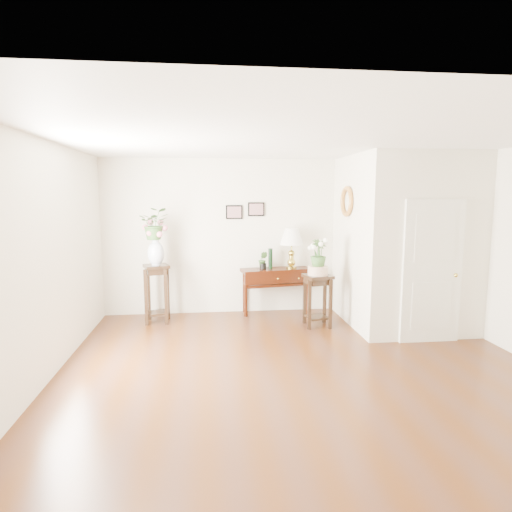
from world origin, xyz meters
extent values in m
cube|color=#442517|center=(0.00, 0.00, 0.00)|extent=(6.00, 5.50, 0.02)
cube|color=white|center=(0.00, 0.00, 2.80)|extent=(6.00, 5.50, 0.02)
cube|color=silver|center=(0.00, 2.75, 1.40)|extent=(6.00, 0.02, 2.80)
cube|color=silver|center=(0.00, -2.75, 1.40)|extent=(6.00, 0.02, 2.80)
cube|color=silver|center=(-3.00, 0.00, 1.40)|extent=(0.02, 5.50, 2.80)
cube|color=silver|center=(2.10, 1.77, 1.40)|extent=(1.80, 1.95, 2.80)
cube|color=silver|center=(2.10, 0.78, 1.05)|extent=(0.90, 0.05, 2.10)
cube|color=black|center=(-0.65, 2.73, 1.85)|extent=(0.30, 0.02, 0.25)
cube|color=black|center=(-0.25, 2.73, 1.90)|extent=(0.30, 0.02, 0.25)
torus|color=gold|center=(1.16, 1.90, 2.05)|extent=(0.07, 0.51, 0.51)
cube|color=black|center=(0.09, 2.54, 0.42)|extent=(1.30, 0.61, 0.84)
cube|color=#A99535|center=(0.37, 2.54, 1.19)|extent=(0.43, 0.43, 0.74)
cylinder|color=black|center=(-0.01, 2.54, 1.01)|extent=(0.10, 0.10, 0.37)
imported|color=#365F28|center=(-0.15, 2.54, 0.99)|extent=(0.20, 0.17, 0.30)
cube|color=black|center=(-2.00, 2.23, 0.50)|extent=(0.49, 0.49, 0.99)
imported|color=#365F28|center=(-2.00, 2.23, 1.66)|extent=(0.49, 0.43, 0.54)
cube|color=black|center=(0.65, 1.71, 0.43)|extent=(0.49, 0.49, 0.86)
cylinder|color=beige|center=(0.65, 1.71, 0.94)|extent=(0.41, 0.41, 0.15)
imported|color=#365F28|center=(0.65, 1.71, 1.21)|extent=(0.34, 0.34, 0.46)
camera|label=1|loc=(-1.14, -5.00, 2.16)|focal=30.00mm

